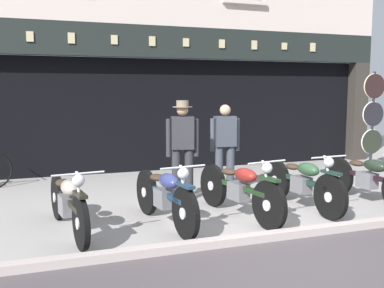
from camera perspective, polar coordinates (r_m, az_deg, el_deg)
The scene contains 11 objects.
ground at distance 5.06m, azimuth 17.73°, elevation -15.62°, with size 23.15×22.00×0.18m.
shop_facade at distance 12.05m, azimuth -5.68°, elevation 5.98°, with size 11.45×4.42×6.13m.
motorcycle_left at distance 6.07m, azimuth -15.65°, elevation -7.15°, with size 0.62×2.07×0.92m.
motorcycle_center_left at distance 6.18m, azimuth -3.53°, elevation -6.57°, with size 0.62×1.98×0.94m.
motorcycle_center at distance 6.61m, azimuth 6.10°, elevation -5.69°, with size 0.63×2.09×0.93m.
motorcycle_center_right at distance 7.25m, azimuth 13.98°, elevation -4.74°, with size 0.62×2.03×0.93m.
motorcycle_right at distance 7.96m, azimuth 21.70°, elevation -4.02°, with size 0.62×2.01×0.93m.
salesman_left at distance 7.52m, azimuth -1.23°, elevation -0.17°, with size 0.55×0.33×1.71m.
shopkeeper_center at distance 8.13m, azimuth 4.25°, elevation -0.03°, with size 0.56×0.27×1.62m.
tyre_sign_pole at distance 10.77m, azimuth 22.26°, elevation 3.46°, with size 0.57×0.06×2.29m.
advert_board_near at distance 10.08m, azimuth -20.16°, elevation 6.21°, with size 0.68×0.03×0.93m.
Camera 1 is at (-2.88, -4.68, 1.87)m, focal length 41.45 mm.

